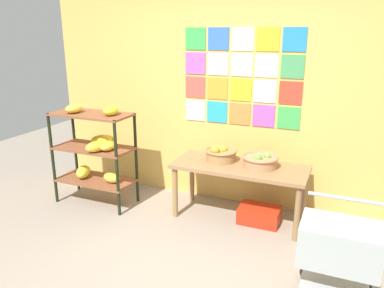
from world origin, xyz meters
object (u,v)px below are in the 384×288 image
at_px(banana_shelf_unit, 96,147).
at_px(produce_crate_under_table, 259,215).
at_px(display_table, 240,172).
at_px(shopping_cart, 339,247).
at_px(fruit_basket_back_right, 260,161).
at_px(fruit_basket_left, 221,154).

height_order(banana_shelf_unit, produce_crate_under_table, banana_shelf_unit).
bearing_deg(display_table, shopping_cart, -41.92).
height_order(banana_shelf_unit, shopping_cart, banana_shelf_unit).
distance_m(fruit_basket_back_right, shopping_cart, 1.36).
bearing_deg(fruit_basket_back_right, banana_shelf_unit, -171.01).
height_order(fruit_basket_back_right, shopping_cart, fruit_basket_back_right).
relative_size(fruit_basket_back_right, produce_crate_under_table, 0.88).
bearing_deg(fruit_basket_back_right, produce_crate_under_table, -56.28).
distance_m(display_table, fruit_basket_left, 0.30).
bearing_deg(banana_shelf_unit, display_table, 8.96).
bearing_deg(produce_crate_under_table, fruit_basket_left, 170.83).
height_order(banana_shelf_unit, fruit_basket_left, banana_shelf_unit).
xyz_separation_m(display_table, produce_crate_under_table, (0.25, -0.01, -0.46)).
xyz_separation_m(fruit_basket_left, shopping_cart, (1.33, -1.04, -0.28)).
relative_size(banana_shelf_unit, shopping_cart, 1.62).
bearing_deg(banana_shelf_unit, fruit_basket_left, 12.89).
bearing_deg(fruit_basket_left, fruit_basket_back_right, -3.82).
bearing_deg(fruit_basket_left, display_table, -14.96).
bearing_deg(fruit_basket_back_right, shopping_cart, -49.23).
relative_size(banana_shelf_unit, display_table, 0.84).
relative_size(display_table, fruit_basket_back_right, 3.74).
relative_size(fruit_basket_back_right, fruit_basket_left, 1.08).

